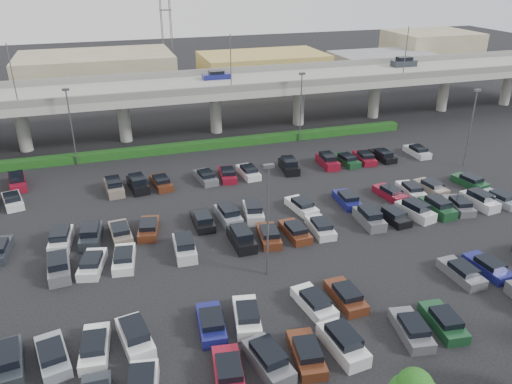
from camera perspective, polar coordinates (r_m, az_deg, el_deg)
The scene contains 7 objects.
ground at distance 50.58m, azimuth -1.62°, elevation -4.47°, with size 280.00×280.00×0.00m, color black.
overpass at distance 77.46m, azimuth -8.52°, elevation 11.34°, with size 150.00×13.00×15.80m.
hedge at distance 72.65m, azimuth -7.12°, elevation 5.22°, with size 66.00×1.60×1.10m, color #124014.
parked_cars at distance 47.01m, azimuth -1.46°, elevation -6.06°, with size 63.06×41.64×1.67m.
light_poles at distance 48.79m, azimuth -7.03°, elevation 2.34°, with size 66.90×48.38×10.30m.
distant_buildings at distance 109.09m, azimuth -4.47°, elevation 13.73°, with size 138.00×24.00×9.00m.
comm_tower at distance 117.87m, azimuth -10.37°, elevation 20.09°, with size 2.40×2.40×30.00m.
Camera 1 is at (-11.92, -42.42, 24.84)m, focal length 35.00 mm.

